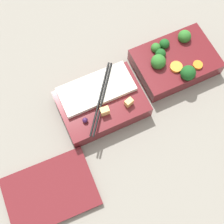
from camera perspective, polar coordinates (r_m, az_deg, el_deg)
name	(u,v)px	position (r m, az deg, el deg)	size (l,w,h in m)	color
ground_plane	(138,83)	(0.86, 4.80, 5.23)	(3.00, 3.00, 0.00)	gray
bento_tray_vegetable	(175,61)	(0.88, 11.39, 9.10)	(0.21, 0.15, 0.08)	maroon
bento_tray_rice	(101,102)	(0.80, -1.98, 1.79)	(0.21, 0.17, 0.07)	maroon
bento_lid	(50,192)	(0.78, -11.20, -14.11)	(0.21, 0.15, 0.01)	maroon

